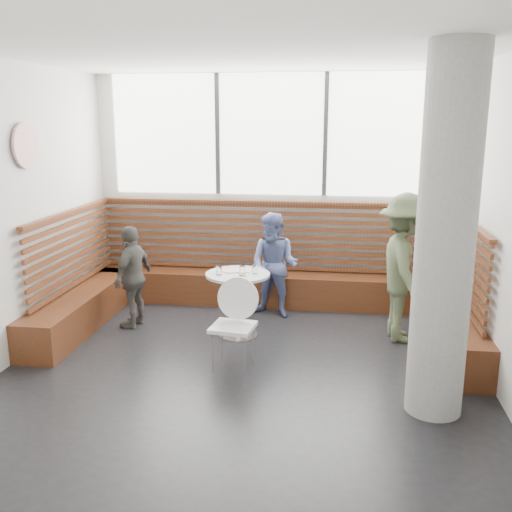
# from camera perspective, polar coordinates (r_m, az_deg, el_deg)

# --- Properties ---
(room) EXTENTS (5.00, 5.00, 3.20)m
(room) POSITION_cam_1_polar(r_m,az_deg,el_deg) (5.67, -1.41, 3.60)
(room) COLOR silver
(room) RESTS_ON ground
(booth) EXTENTS (5.00, 2.50, 1.44)m
(booth) POSITION_cam_1_polar(r_m,az_deg,el_deg) (7.65, 0.81, -2.99)
(booth) COLOR #492412
(booth) RESTS_ON ground
(concrete_column) EXTENTS (0.50, 0.50, 3.20)m
(concrete_column) POSITION_cam_1_polar(r_m,az_deg,el_deg) (5.09, 18.42, 1.76)
(concrete_column) COLOR gray
(concrete_column) RESTS_ON ground
(wall_art) EXTENTS (0.03, 0.50, 0.50)m
(wall_art) POSITION_cam_1_polar(r_m,az_deg,el_deg) (6.81, -22.07, 10.20)
(wall_art) COLOR white
(wall_art) RESTS_ON room
(cafe_table) EXTENTS (0.77, 0.77, 0.79)m
(cafe_table) POSITION_cam_1_polar(r_m,az_deg,el_deg) (6.86, -1.83, -3.55)
(cafe_table) COLOR silver
(cafe_table) RESTS_ON ground
(cafe_chair) EXTENTS (0.45, 0.44, 0.95)m
(cafe_chair) POSITION_cam_1_polar(r_m,az_deg,el_deg) (6.04, -2.20, -6.06)
(cafe_chair) COLOR white
(cafe_chair) RESTS_ON ground
(adult_man) EXTENTS (0.79, 1.21, 1.76)m
(adult_man) POSITION_cam_1_polar(r_m,az_deg,el_deg) (6.90, 14.68, -1.18)
(adult_man) COLOR #4E5A3C
(adult_man) RESTS_ON ground
(child_back) EXTENTS (0.81, 0.71, 1.40)m
(child_back) POSITION_cam_1_polar(r_m,az_deg,el_deg) (7.55, 1.85, -0.94)
(child_back) COLOR #5F6DA4
(child_back) RESTS_ON ground
(child_left) EXTENTS (0.46, 0.81, 1.30)m
(child_left) POSITION_cam_1_polar(r_m,az_deg,el_deg) (7.35, -12.20, -2.02)
(child_left) COLOR #514F4A
(child_left) RESTS_ON ground
(plate_near) EXTENTS (0.21, 0.21, 0.01)m
(plate_near) POSITION_cam_1_polar(r_m,az_deg,el_deg) (6.89, -2.54, -1.49)
(plate_near) COLOR white
(plate_near) RESTS_ON cafe_table
(plate_far) EXTENTS (0.21, 0.21, 0.01)m
(plate_far) POSITION_cam_1_polar(r_m,az_deg,el_deg) (6.88, -1.36, -1.49)
(plate_far) COLOR white
(plate_far) RESTS_ON cafe_table
(glass_left) EXTENTS (0.07, 0.07, 0.11)m
(glass_left) POSITION_cam_1_polar(r_m,az_deg,el_deg) (6.73, -3.73, -1.43)
(glass_left) COLOR white
(glass_left) RESTS_ON cafe_table
(glass_mid) EXTENTS (0.07, 0.07, 0.11)m
(glass_mid) POSITION_cam_1_polar(r_m,az_deg,el_deg) (6.68, -1.37, -1.50)
(glass_mid) COLOR white
(glass_mid) RESTS_ON cafe_table
(glass_right) EXTENTS (0.07, 0.07, 0.11)m
(glass_right) POSITION_cam_1_polar(r_m,az_deg,el_deg) (6.77, -0.10, -1.33)
(glass_right) COLOR white
(glass_right) RESTS_ON cafe_table
(menu_card) EXTENTS (0.20, 0.16, 0.00)m
(menu_card) POSITION_cam_1_polar(r_m,az_deg,el_deg) (6.58, -1.64, -2.24)
(menu_card) COLOR #A5C64C
(menu_card) RESTS_ON cafe_table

